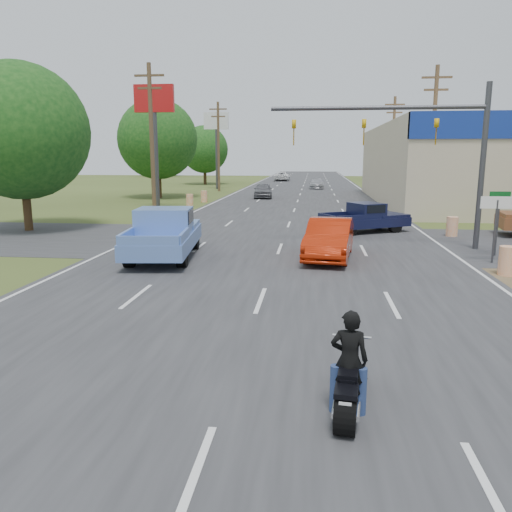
# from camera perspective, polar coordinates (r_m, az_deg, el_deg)

# --- Properties ---
(ground) EXTENTS (200.00, 200.00, 0.00)m
(ground) POSITION_cam_1_polar(r_m,az_deg,el_deg) (6.86, -7.24, -24.28)
(ground) COLOR #39451B
(ground) RESTS_ON ground
(main_road) EXTENTS (15.00, 180.00, 0.02)m
(main_road) POSITION_cam_1_polar(r_m,az_deg,el_deg) (45.59, 4.78, 6.29)
(main_road) COLOR #2D2D30
(main_road) RESTS_ON ground
(cross_road) EXTENTS (120.00, 10.00, 0.02)m
(cross_road) POSITION_cam_1_polar(r_m,az_deg,el_deg) (23.78, 3.06, 1.69)
(cross_road) COLOR #2D2D30
(cross_road) RESTS_ON ground
(utility_pole_2) EXTENTS (2.00, 0.28, 10.00)m
(utility_pole_2) POSITION_cam_1_polar(r_m,az_deg,el_deg) (37.31, 19.57, 12.74)
(utility_pole_2) COLOR #4C3823
(utility_pole_2) RESTS_ON ground
(utility_pole_3) EXTENTS (2.00, 0.28, 10.00)m
(utility_pole_3) POSITION_cam_1_polar(r_m,az_deg,el_deg) (55.01, 15.37, 12.32)
(utility_pole_3) COLOR #4C3823
(utility_pole_3) RESTS_ON ground
(utility_pole_5) EXTENTS (2.00, 0.28, 10.00)m
(utility_pole_5) POSITION_cam_1_polar(r_m,az_deg,el_deg) (35.16, -11.85, 13.27)
(utility_pole_5) COLOR #4C3823
(utility_pole_5) RESTS_ON ground
(utility_pole_6) EXTENTS (2.00, 0.28, 10.00)m
(utility_pole_6) POSITION_cam_1_polar(r_m,az_deg,el_deg) (58.44, -4.31, 12.60)
(utility_pole_6) COLOR #4C3823
(utility_pole_6) RESTS_ON ground
(tree_0) EXTENTS (7.14, 7.14, 8.84)m
(tree_0) POSITION_cam_1_polar(r_m,az_deg,el_deg) (29.74, -25.34, 12.74)
(tree_0) COLOR #422D19
(tree_0) RESTS_ON ground
(tree_1) EXTENTS (7.56, 7.56, 9.36)m
(tree_1) POSITION_cam_1_polar(r_m,az_deg,el_deg) (49.72, -11.19, 12.95)
(tree_1) COLOR #422D19
(tree_1) RESTS_ON ground
(tree_2) EXTENTS (6.72, 6.72, 8.32)m
(tree_2) POSITION_cam_1_polar(r_m,az_deg,el_deg) (73.09, -5.91, 12.03)
(tree_2) COLOR #422D19
(tree_2) RESTS_ON ground
(tree_5) EXTENTS (7.98, 7.98, 9.88)m
(tree_5) POSITION_cam_1_polar(r_m,az_deg,el_deg) (104.41, 22.93, 11.50)
(tree_5) COLOR #422D19
(tree_5) RESTS_ON ground
(tree_6) EXTENTS (8.82, 8.82, 10.92)m
(tree_6) POSITION_cam_1_polar(r_m,az_deg,el_deg) (105.23, -11.08, 12.49)
(tree_6) COLOR #422D19
(tree_6) RESTS_ON ground
(barrel_0) EXTENTS (0.56, 0.56, 1.00)m
(barrel_0) POSITION_cam_1_polar(r_m,az_deg,el_deg) (18.93, 26.79, -0.51)
(barrel_0) COLOR orange
(barrel_0) RESTS_ON ground
(barrel_1) EXTENTS (0.56, 0.56, 1.00)m
(barrel_1) POSITION_cam_1_polar(r_m,az_deg,el_deg) (27.05, 21.50, 3.14)
(barrel_1) COLOR orange
(barrel_1) RESTS_ON ground
(barrel_2) EXTENTS (0.56, 0.56, 1.00)m
(barrel_2) POSITION_cam_1_polar(r_m,az_deg,el_deg) (40.78, -7.58, 6.33)
(barrel_2) COLOR orange
(barrel_2) RESTS_ON ground
(barrel_3) EXTENTS (0.56, 0.56, 1.00)m
(barrel_3) POSITION_cam_1_polar(r_m,az_deg,el_deg) (44.59, -5.96, 6.78)
(barrel_3) COLOR orange
(barrel_3) RESTS_ON ground
(pole_sign_left_near) EXTENTS (3.00, 0.35, 9.20)m
(pole_sign_left_near) POSITION_cam_1_polar(r_m,az_deg,el_deg) (39.38, -11.51, 15.75)
(pole_sign_left_near) COLOR #3F3F44
(pole_sign_left_near) RESTS_ON ground
(pole_sign_left_far) EXTENTS (3.00, 0.35, 9.20)m
(pole_sign_left_far) POSITION_cam_1_polar(r_m,az_deg,el_deg) (62.63, -4.56, 14.21)
(pole_sign_left_far) COLOR #3F3F44
(pole_sign_left_far) RESTS_ON ground
(lane_sign) EXTENTS (1.20, 0.08, 2.52)m
(lane_sign) POSITION_cam_1_polar(r_m,az_deg,el_deg) (20.66, 25.78, 4.42)
(lane_sign) COLOR #3F3F44
(lane_sign) RESTS_ON ground
(street_name_sign) EXTENTS (0.80, 0.08, 2.61)m
(street_name_sign) POSITION_cam_1_polar(r_m,az_deg,el_deg) (22.29, 25.93, 4.07)
(street_name_sign) COLOR #3F3F44
(street_name_sign) RESTS_ON ground
(signal_mast) EXTENTS (9.12, 0.40, 7.00)m
(signal_mast) POSITION_cam_1_polar(r_m,az_deg,el_deg) (22.84, 18.15, 12.84)
(signal_mast) COLOR #3F3F44
(signal_mast) RESTS_ON ground
(red_convertible) EXTENTS (2.20, 4.88, 1.55)m
(red_convertible) POSITION_cam_1_polar(r_m,az_deg,el_deg) (19.89, 8.38, 1.93)
(red_convertible) COLOR #AD2007
(red_convertible) RESTS_ON ground
(motorcycle) EXTENTS (0.67, 2.08, 1.05)m
(motorcycle) POSITION_cam_1_polar(r_m,az_deg,el_deg) (8.12, 10.47, -14.54)
(motorcycle) COLOR black
(motorcycle) RESTS_ON ground
(rider) EXTENTS (0.63, 0.45, 1.60)m
(rider) POSITION_cam_1_polar(r_m,az_deg,el_deg) (8.02, 10.58, -12.25)
(rider) COLOR black
(rider) RESTS_ON ground
(blue_pickup) EXTENTS (2.94, 6.16, 1.97)m
(blue_pickup) POSITION_cam_1_polar(r_m,az_deg,el_deg) (20.25, -10.37, 2.66)
(blue_pickup) COLOR black
(blue_pickup) RESTS_ON ground
(navy_pickup) EXTENTS (5.03, 3.94, 1.58)m
(navy_pickup) POSITION_cam_1_polar(r_m,az_deg,el_deg) (27.16, 12.51, 4.32)
(navy_pickup) COLOR black
(navy_pickup) RESTS_ON ground
(distant_car_grey) EXTENTS (2.05, 4.38, 1.45)m
(distant_car_grey) POSITION_cam_1_polar(r_m,az_deg,el_deg) (48.79, 0.81, 7.49)
(distant_car_grey) COLOR #5D5E63
(distant_car_grey) RESTS_ON ground
(distant_car_silver) EXTENTS (1.87, 4.48, 1.29)m
(distant_car_silver) POSITION_cam_1_polar(r_m,az_deg,el_deg) (63.65, 6.97, 8.24)
(distant_car_silver) COLOR #AAAAAF
(distant_car_silver) RESTS_ON ground
(distant_car_white) EXTENTS (2.46, 5.29, 1.47)m
(distant_car_white) POSITION_cam_1_polar(r_m,az_deg,el_deg) (83.39, 2.99, 9.08)
(distant_car_white) COLOR white
(distant_car_white) RESTS_ON ground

